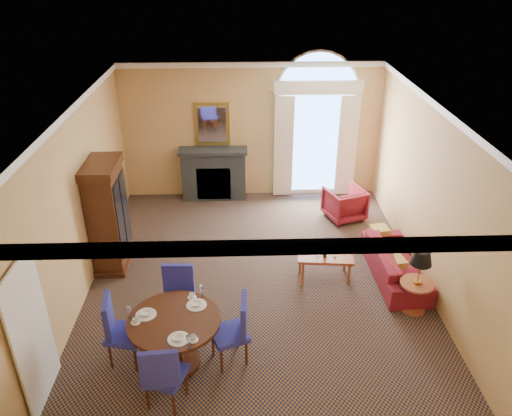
{
  "coord_description": "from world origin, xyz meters",
  "views": [
    {
      "loc": [
        -0.27,
        -7.34,
        5.45
      ],
      "look_at": [
        0.0,
        0.5,
        1.3
      ],
      "focal_mm": 35.0,
      "sensor_mm": 36.0,
      "label": 1
    }
  ],
  "objects_px": {
    "dining_table": "(175,332)",
    "armchair": "(344,203)",
    "coffee_table": "(325,257)",
    "armoire": "(108,217)",
    "sofa": "(396,263)",
    "side_table": "(419,274)"
  },
  "relations": [
    {
      "from": "dining_table",
      "to": "coffee_table",
      "type": "bearing_deg",
      "value": 39.8
    },
    {
      "from": "armchair",
      "to": "coffee_table",
      "type": "relative_size",
      "value": 0.77
    },
    {
      "from": "armoire",
      "to": "armchair",
      "type": "relative_size",
      "value": 2.62
    },
    {
      "from": "armchair",
      "to": "side_table",
      "type": "distance_m",
      "value": 3.28
    },
    {
      "from": "sofa",
      "to": "armchair",
      "type": "bearing_deg",
      "value": 11.34
    },
    {
      "from": "armoire",
      "to": "dining_table",
      "type": "height_order",
      "value": "armoire"
    },
    {
      "from": "sofa",
      "to": "coffee_table",
      "type": "bearing_deg",
      "value": 88.09
    },
    {
      "from": "armoire",
      "to": "armchair",
      "type": "distance_m",
      "value": 5.06
    },
    {
      "from": "armoire",
      "to": "dining_table",
      "type": "relative_size",
      "value": 1.59
    },
    {
      "from": "dining_table",
      "to": "coffee_table",
      "type": "distance_m",
      "value": 3.22
    },
    {
      "from": "armchair",
      "to": "side_table",
      "type": "bearing_deg",
      "value": 80.25
    },
    {
      "from": "dining_table",
      "to": "armchair",
      "type": "distance_m",
      "value": 5.41
    },
    {
      "from": "dining_table",
      "to": "side_table",
      "type": "distance_m",
      "value": 3.98
    },
    {
      "from": "dining_table",
      "to": "armchair",
      "type": "height_order",
      "value": "dining_table"
    },
    {
      "from": "coffee_table",
      "to": "sofa",
      "type": "bearing_deg",
      "value": 5.12
    },
    {
      "from": "sofa",
      "to": "armchair",
      "type": "height_order",
      "value": "armchair"
    },
    {
      "from": "sofa",
      "to": "side_table",
      "type": "relative_size",
      "value": 1.77
    },
    {
      "from": "armchair",
      "to": "side_table",
      "type": "relative_size",
      "value": 0.7
    },
    {
      "from": "dining_table",
      "to": "coffee_table",
      "type": "height_order",
      "value": "dining_table"
    },
    {
      "from": "armoire",
      "to": "side_table",
      "type": "xyz_separation_m",
      "value": [
        5.32,
        -1.59,
        -0.27
      ]
    },
    {
      "from": "sofa",
      "to": "side_table",
      "type": "height_order",
      "value": "side_table"
    },
    {
      "from": "dining_table",
      "to": "sofa",
      "type": "bearing_deg",
      "value": 28.47
    }
  ]
}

